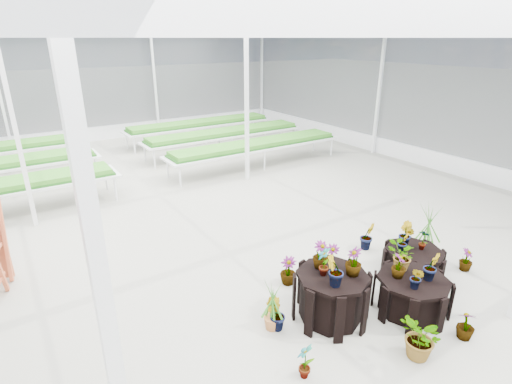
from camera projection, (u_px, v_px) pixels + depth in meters
ground_plane at (227, 262)px, 8.01m from camera, size 24.00×24.00×0.00m
greenhouse_shell at (223, 153)px, 7.20m from camera, size 18.00×24.00×4.50m
steel_frame at (223, 153)px, 7.20m from camera, size 18.00×24.00×4.50m
nursery_benches at (122, 158)px, 13.47m from camera, size 16.00×7.00×0.84m
plinth_tall at (331, 296)px, 6.28m from camera, size 1.42×1.42×0.80m
plinth_mid at (411, 295)px, 6.45m from camera, size 1.31×1.31×0.62m
plinth_low at (413, 262)px, 7.53m from camera, size 1.29×1.29×0.49m
nursery_plants at (379, 272)px, 6.69m from camera, size 4.58×3.13×1.30m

